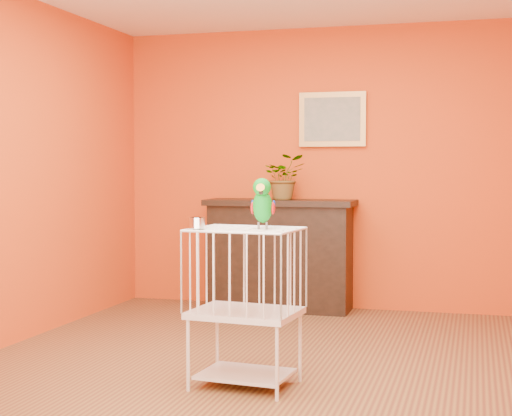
% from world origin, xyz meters
% --- Properties ---
extents(ground, '(4.50, 4.50, 0.00)m').
position_xyz_m(ground, '(0.00, 0.00, 0.00)').
color(ground, brown).
rests_on(ground, ground).
extents(room_shell, '(4.50, 4.50, 4.50)m').
position_xyz_m(room_shell, '(0.00, 0.00, 1.58)').
color(room_shell, '#C44212').
rests_on(room_shell, ground).
extents(console_cabinet, '(1.36, 0.49, 1.01)m').
position_xyz_m(console_cabinet, '(-0.44, 2.01, 0.51)').
color(console_cabinet, black).
rests_on(console_cabinet, ground).
extents(potted_plant, '(0.49, 0.52, 0.32)m').
position_xyz_m(potted_plant, '(-0.40, 2.00, 1.17)').
color(potted_plant, '#26722D').
rests_on(potted_plant, console_cabinet).
extents(framed_picture, '(0.62, 0.04, 0.50)m').
position_xyz_m(framed_picture, '(0.00, 2.22, 1.75)').
color(framed_picture, '#BD8A43').
rests_on(framed_picture, room_shell).
extents(birdcage, '(0.65, 0.52, 0.95)m').
position_xyz_m(birdcage, '(-0.03, -0.51, 0.49)').
color(birdcage, silver).
rests_on(birdcage, ground).
extents(feed_cup, '(0.09, 0.09, 0.06)m').
position_xyz_m(feed_cup, '(-0.29, -0.63, 0.98)').
color(feed_cup, silver).
rests_on(feed_cup, birdcage).
extents(parrot, '(0.15, 0.27, 0.30)m').
position_xyz_m(parrot, '(0.08, -0.50, 1.10)').
color(parrot, '#59544C').
rests_on(parrot, birdcage).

